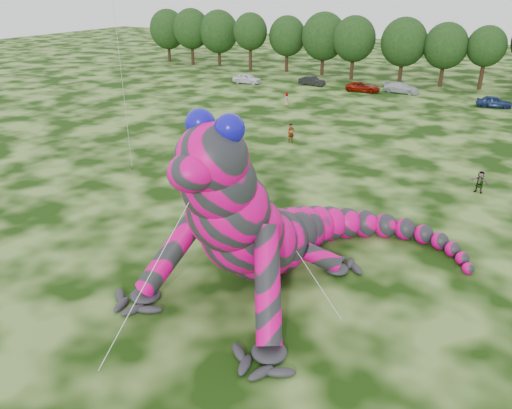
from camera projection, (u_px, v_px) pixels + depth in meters
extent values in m
plane|color=#16330A|center=(337.00, 286.00, 24.98)|extent=(240.00, 240.00, 0.00)
cylinder|color=silver|center=(123.00, 89.00, 36.04)|extent=(0.02, 0.02, 14.37)
cylinder|color=#382314|center=(132.00, 168.00, 40.59)|extent=(0.08, 0.08, 0.24)
imported|color=white|center=(247.00, 78.00, 74.77)|extent=(4.41, 1.80, 1.50)
imported|color=black|center=(312.00, 81.00, 73.41)|extent=(4.07, 1.79, 1.30)
imported|color=maroon|center=(363.00, 87.00, 69.12)|extent=(4.85, 2.48, 1.31)
imported|color=silver|center=(401.00, 88.00, 68.36)|extent=(5.07, 2.55, 1.41)
imported|color=navy|center=(494.00, 102.00, 60.51)|extent=(4.28, 2.29, 1.38)
imported|color=gray|center=(286.00, 99.00, 61.14)|extent=(0.94, 0.95, 1.65)
imported|color=gray|center=(291.00, 133.00, 47.19)|extent=(0.75, 0.78, 1.80)
imported|color=gray|center=(480.00, 182.00, 35.85)|extent=(1.56, 0.74, 1.61)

